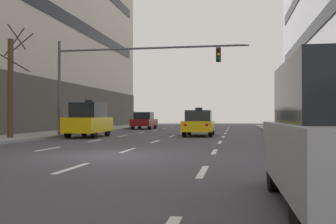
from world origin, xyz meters
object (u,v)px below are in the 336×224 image
Objects in this scene: car_driving_2 at (144,121)px; taxi_driving_3 at (199,123)px; street_tree_2 at (11,85)px; traffic_signal_0 at (119,67)px; taxi_driving_0 at (89,120)px.

car_driving_2 is 13.58m from taxi_driving_3.
traffic_signal_0 is at bearing 34.67° from street_tree_2.
car_driving_2 is 1.01× the size of taxi_driving_3.
taxi_driving_0 is at bearing 47.06° from street_tree_2.
taxi_driving_3 is (6.61, -11.87, -0.01)m from car_driving_2.
taxi_driving_3 is at bearing 21.97° from taxi_driving_0.
street_tree_2 reaches higher than car_driving_2.
taxi_driving_0 is at bearing -158.03° from taxi_driving_3.
street_tree_2 is (-3.10, -17.89, 2.16)m from car_driving_2.
taxi_driving_0 is 0.72× the size of street_tree_2.
taxi_driving_3 is at bearing 31.81° from street_tree_2.
taxi_driving_3 is 0.38× the size of traffic_signal_0.
taxi_driving_3 is 11.63m from street_tree_2.
car_driving_2 is at bearing 80.16° from street_tree_2.
street_tree_2 reaches higher than taxi_driving_3.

